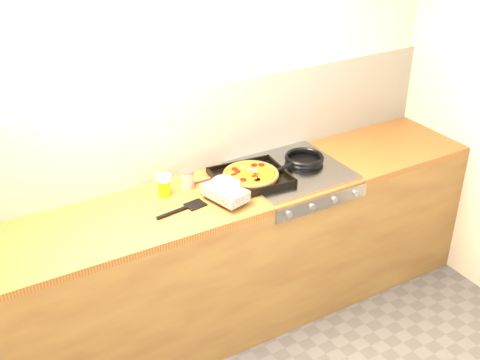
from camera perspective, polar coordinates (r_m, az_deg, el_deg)
room_shell at (r=3.38m, az=-4.11°, el=4.73°), size 3.20×3.20×3.20m
counter_run at (r=3.51m, az=-1.58°, el=-7.44°), size 3.20×0.62×0.90m
stovetop at (r=3.47m, az=4.83°, el=0.88°), size 0.60×0.56×0.02m
pizza_on_tray at (r=3.29m, az=0.30°, el=0.07°), size 0.54×0.45×0.07m
frying_pan at (r=3.54m, az=6.05°, el=1.96°), size 0.40×0.28×0.04m
tomato_can at (r=3.28m, az=-5.01°, el=0.08°), size 0.10×0.10×0.11m
juice_glass at (r=3.22m, az=-7.19°, el=-0.48°), size 0.08×0.08×0.12m
wooden_spoon at (r=3.39m, az=-2.38°, el=0.31°), size 0.30×0.05×0.02m
black_spatula at (r=3.10m, az=-5.52°, el=-2.77°), size 0.29×0.10×0.02m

